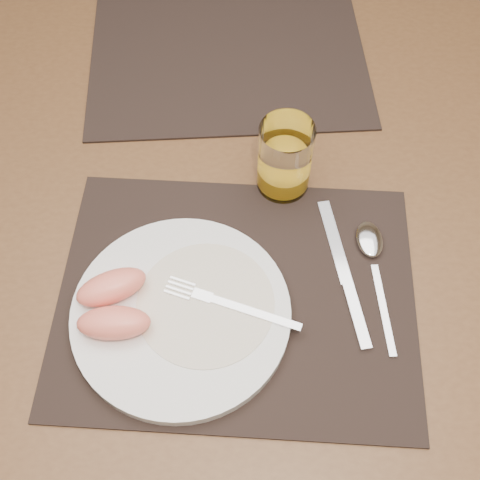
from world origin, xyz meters
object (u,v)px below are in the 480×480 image
object	(u,v)px
juice_glass	(285,161)
placemat_far	(228,56)
spoon	(371,249)
fork	(221,302)
plate	(181,313)
knife	(347,283)
table	(229,194)
placemat_near	(237,296)

from	to	relation	value
juice_glass	placemat_far	bearing A→B (deg)	107.19
placemat_far	spoon	xyz separation A→B (m)	(0.19, -0.38, 0.01)
placemat_far	spoon	size ratio (longest dim) A/B	2.34
fork	spoon	xyz separation A→B (m)	(0.20, 0.08, -0.01)
placemat_far	juice_glass	distance (m)	0.28
placemat_far	juice_glass	size ratio (longest dim) A/B	4.05
plate	knife	size ratio (longest dim) A/B	1.23
table	knife	size ratio (longest dim) A/B	6.38
placemat_far	plate	world-z (taller)	plate
juice_glass	fork	bearing A→B (deg)	-113.10
placemat_far	placemat_near	bearing A→B (deg)	-87.75
fork	spoon	size ratio (longest dim) A/B	0.89
knife	placemat_near	bearing A→B (deg)	-173.68
table	knife	distance (m)	0.27
placemat_far	juice_glass	xyz separation A→B (m)	(0.08, -0.26, 0.05)
table	juice_glass	xyz separation A→B (m)	(0.08, -0.04, 0.14)
placemat_far	knife	size ratio (longest dim) A/B	2.05
plate	spoon	xyz separation A→B (m)	(0.24, 0.09, -0.00)
table	knife	world-z (taller)	knife
knife	placemat_far	bearing A→B (deg)	110.45
placemat_near	fork	size ratio (longest dim) A/B	2.65
spoon	knife	bearing A→B (deg)	-126.20
knife	fork	bearing A→B (deg)	-168.17
juice_glass	knife	bearing A→B (deg)	-64.54
table	spoon	world-z (taller)	spoon
table	placemat_far	xyz separation A→B (m)	(-0.00, 0.22, 0.09)
placemat_far	table	bearing A→B (deg)	-88.94
spoon	plate	bearing A→B (deg)	-158.98
spoon	placemat_far	bearing A→B (deg)	117.38
placemat_near	fork	xyz separation A→B (m)	(-0.02, -0.02, 0.02)
table	plate	xyz separation A→B (m)	(-0.05, -0.25, 0.10)
spoon	juice_glass	bearing A→B (deg)	135.11
placemat_near	juice_glass	size ratio (longest dim) A/B	4.05
table	placemat_far	world-z (taller)	placemat_far
placemat_near	knife	distance (m)	0.14
spoon	fork	bearing A→B (deg)	-157.15
placemat_near	spoon	distance (m)	0.19
placemat_near	spoon	size ratio (longest dim) A/B	2.34
plate	fork	size ratio (longest dim) A/B	1.59
placemat_far	spoon	world-z (taller)	spoon
table	spoon	xyz separation A→B (m)	(0.19, -0.16, 0.09)
placemat_near	knife	bearing A→B (deg)	6.32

